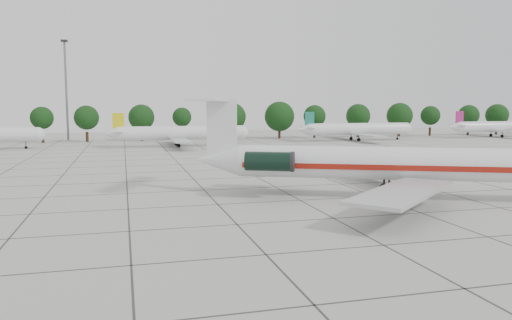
% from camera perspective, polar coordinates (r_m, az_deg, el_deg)
% --- Properties ---
extents(ground, '(260.00, 260.00, 0.00)m').
position_cam_1_polar(ground, '(48.21, 5.04, -4.60)').
color(ground, '#B1B1A9').
rests_on(ground, ground).
extents(apron_joints, '(170.00, 170.00, 0.02)m').
position_cam_1_polar(apron_joints, '(62.31, 0.33, -2.08)').
color(apron_joints, '#383838').
rests_on(apron_joints, ground).
extents(main_airliner, '(39.83, 29.87, 9.77)m').
position_cam_1_polar(main_airliner, '(50.61, 15.44, -0.33)').
color(main_airliner, silver).
rests_on(main_airliner, ground).
extents(bg_airliner_c, '(28.24, 27.20, 7.40)m').
position_cam_1_polar(bg_airliner_c, '(111.00, -8.57, 3.04)').
color(bg_airliner_c, silver).
rests_on(bg_airliner_c, ground).
extents(bg_airliner_d, '(28.24, 27.20, 7.40)m').
position_cam_1_polar(bg_airliner_d, '(130.68, 11.57, 3.47)').
color(bg_airliner_d, silver).
rests_on(bg_airliner_d, ground).
extents(bg_airliner_e, '(28.24, 27.20, 7.40)m').
position_cam_1_polar(bg_airliner_e, '(157.87, 26.04, 3.43)').
color(bg_airliner_e, silver).
rests_on(bg_airliner_e, ground).
extents(tree_line, '(249.86, 8.44, 10.22)m').
position_cam_1_polar(tree_line, '(129.59, -12.96, 4.77)').
color(tree_line, '#332114').
rests_on(tree_line, ground).
extents(floodlight_mast, '(1.60, 1.60, 25.45)m').
position_cam_1_polar(floodlight_mast, '(137.26, -20.89, 8.07)').
color(floodlight_mast, slate).
rests_on(floodlight_mast, ground).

